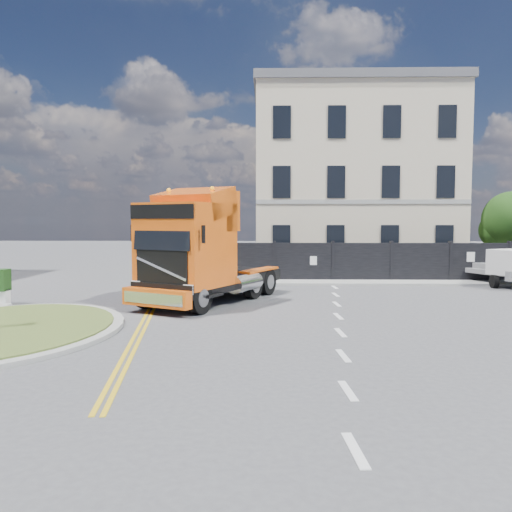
{
  "coord_description": "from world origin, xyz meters",
  "views": [
    {
      "loc": [
        0.57,
        -16.65,
        3.15
      ],
      "look_at": [
        0.19,
        2.26,
        1.8
      ],
      "focal_mm": 35.0,
      "sensor_mm": 36.0,
      "label": 1
    }
  ],
  "objects": [
    {
      "name": "hoarding_fence",
      "position": [
        6.55,
        9.0,
        1.0
      ],
      "size": [
        18.8,
        0.25,
        2.0
      ],
      "color": "black",
      "rests_on": "ground"
    },
    {
      "name": "flatbed_pickup",
      "position": [
        12.06,
        7.17,
        0.97
      ],
      "size": [
        3.32,
        4.75,
        1.8
      ],
      "rotation": [
        0.0,
        0.0,
        0.42
      ],
      "color": "slate",
      "rests_on": "ground"
    },
    {
      "name": "pavement_far",
      "position": [
        6.0,
        8.1,
        0.06
      ],
      "size": [
        20.0,
        1.6,
        0.12
      ],
      "primitive_type": "cube",
      "color": "gray",
      "rests_on": "ground"
    },
    {
      "name": "ground",
      "position": [
        0.0,
        0.0,
        0.0
      ],
      "size": [
        120.0,
        120.0,
        0.0
      ],
      "primitive_type": "plane",
      "color": "#424244",
      "rests_on": "ground"
    },
    {
      "name": "georgian_building",
      "position": [
        6.0,
        16.5,
        5.77
      ],
      "size": [
        12.3,
        10.3,
        12.8
      ],
      "color": "beige",
      "rests_on": "ground"
    },
    {
      "name": "tree",
      "position": [
        14.38,
        12.1,
        3.05
      ],
      "size": [
        3.2,
        3.2,
        4.8
      ],
      "color": "#382619",
      "rests_on": "ground"
    },
    {
      "name": "truck",
      "position": [
        -2.0,
        1.78,
        1.9
      ],
      "size": [
        5.54,
        7.5,
        4.24
      ],
      "rotation": [
        0.0,
        0.0,
        -0.47
      ],
      "color": "black",
      "rests_on": "ground"
    }
  ]
}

